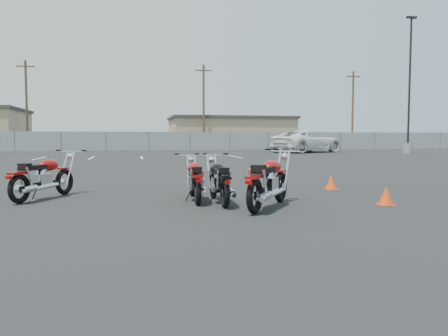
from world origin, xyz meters
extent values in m
plane|color=black|center=(0.00, 0.00, 0.00)|extent=(120.00, 120.00, 0.00)
torus|color=black|center=(-3.00, 2.28, 0.28)|extent=(0.35, 0.55, 0.56)
cylinder|color=silver|center=(-3.00, 2.28, 0.28)|extent=(0.15, 0.18, 0.15)
torus|color=black|center=(-3.62, 1.07, 0.28)|extent=(0.35, 0.55, 0.56)
cylinder|color=silver|center=(-3.62, 1.07, 0.28)|extent=(0.15, 0.18, 0.15)
cube|color=black|center=(-3.31, 1.67, 0.32)|extent=(0.54, 0.92, 0.06)
cube|color=silver|center=(-3.33, 1.63, 0.37)|extent=(0.40, 0.44, 0.28)
cylinder|color=silver|center=(-3.33, 1.63, 0.54)|extent=(0.27, 0.29, 0.25)
ellipsoid|color=#950C09|center=(-3.23, 1.82, 0.67)|extent=(0.51, 0.61, 0.24)
cube|color=black|center=(-3.44, 1.42, 0.66)|extent=(0.45, 0.57, 0.09)
cube|color=black|center=(-3.55, 1.22, 0.69)|extent=(0.26, 0.24, 0.11)
cube|color=#950C09|center=(-3.63, 1.05, 0.58)|extent=(0.33, 0.43, 0.05)
cube|color=#950C09|center=(-3.00, 2.28, 0.58)|extent=(0.26, 0.34, 0.04)
cylinder|color=silver|center=(-3.46, 1.14, 0.52)|extent=(0.12, 0.17, 0.37)
cylinder|color=silver|center=(-3.66, 1.25, 0.52)|extent=(0.12, 0.17, 0.37)
cylinder|color=silver|center=(-3.31, 1.35, 0.26)|extent=(0.55, 0.96, 0.12)
cylinder|color=silver|center=(-3.44, 1.09, 0.28)|extent=(0.25, 0.35, 0.12)
cylinder|color=silver|center=(-2.87, 2.34, 0.58)|extent=(0.21, 0.35, 0.74)
cylinder|color=silver|center=(-3.02, 2.41, 0.58)|extent=(0.21, 0.35, 0.74)
sphere|color=silver|center=(-2.87, 2.51, 0.82)|extent=(0.20, 0.20, 0.15)
cylinder|color=silver|center=(-2.87, 2.53, 0.92)|extent=(0.60, 0.33, 0.03)
cylinder|color=black|center=(-2.58, 2.36, 0.96)|extent=(0.12, 0.08, 0.03)
cylinder|color=black|center=(-3.17, 2.66, 0.96)|extent=(0.12, 0.08, 0.03)
cylinder|color=black|center=(-3.47, 1.65, 0.14)|extent=(0.14, 0.09, 0.28)
cube|color=#990505|center=(-3.74, 0.84, 0.52)|extent=(0.11, 0.09, 0.06)
torus|color=black|center=(0.07, 1.06, 0.26)|extent=(0.11, 0.53, 0.53)
cylinder|color=silver|center=(0.07, 1.06, 0.26)|extent=(0.09, 0.14, 0.14)
torus|color=black|center=(0.05, -0.22, 0.26)|extent=(0.11, 0.53, 0.53)
cylinder|color=silver|center=(0.05, -0.22, 0.26)|extent=(0.09, 0.14, 0.14)
cube|color=black|center=(0.06, 0.42, 0.30)|extent=(0.11, 0.93, 0.05)
cube|color=silver|center=(0.06, 0.38, 0.35)|extent=(0.25, 0.34, 0.26)
cylinder|color=silver|center=(0.06, 0.38, 0.51)|extent=(0.18, 0.22, 0.23)
ellipsoid|color=black|center=(0.06, 0.58, 0.64)|extent=(0.28, 0.52, 0.23)
cube|color=black|center=(0.05, 0.16, 0.62)|extent=(0.24, 0.49, 0.09)
cube|color=black|center=(0.05, -0.06, 0.65)|extent=(0.20, 0.16, 0.11)
cube|color=black|center=(0.05, -0.23, 0.54)|extent=(0.17, 0.37, 0.04)
cube|color=black|center=(0.07, 1.06, 0.54)|extent=(0.12, 0.30, 0.04)
cylinder|color=silver|center=(0.15, -0.09, 0.49)|extent=(0.05, 0.16, 0.35)
cylinder|color=silver|center=(-0.06, -0.08, 0.49)|extent=(0.05, 0.16, 0.35)
cylinder|color=silver|center=(0.19, 0.16, 0.25)|extent=(0.10, 0.98, 0.11)
cylinder|color=silver|center=(0.19, -0.13, 0.26)|extent=(0.11, 0.31, 0.12)
cylinder|color=silver|center=(0.15, 1.17, 0.55)|extent=(0.05, 0.35, 0.70)
cylinder|color=silver|center=(-0.01, 1.17, 0.55)|extent=(0.05, 0.35, 0.70)
sphere|color=silver|center=(0.08, 1.31, 0.78)|extent=(0.14, 0.14, 0.14)
cylinder|color=silver|center=(0.08, 1.33, 0.87)|extent=(0.62, 0.04, 0.03)
cylinder|color=black|center=(0.39, 1.31, 0.90)|extent=(0.11, 0.03, 0.03)
cylinder|color=black|center=(-0.23, 1.32, 0.90)|extent=(0.11, 0.03, 0.03)
cylinder|color=black|center=(-0.07, 0.34, 0.13)|extent=(0.14, 0.02, 0.27)
cube|color=#990505|center=(0.04, -0.46, 0.49)|extent=(0.09, 0.05, 0.05)
torus|color=black|center=(-0.31, 1.47, 0.26)|extent=(0.12, 0.53, 0.52)
cylinder|color=silver|center=(-0.31, 1.47, 0.26)|extent=(0.09, 0.14, 0.14)
torus|color=black|center=(-0.38, 0.21, 0.26)|extent=(0.12, 0.53, 0.52)
cylinder|color=silver|center=(-0.38, 0.21, 0.26)|extent=(0.09, 0.14, 0.14)
cube|color=black|center=(-0.34, 0.84, 0.30)|extent=(0.14, 0.92, 0.05)
cube|color=silver|center=(-0.34, 0.79, 0.35)|extent=(0.26, 0.34, 0.26)
cylinder|color=silver|center=(-0.34, 0.79, 0.50)|extent=(0.19, 0.23, 0.23)
ellipsoid|color=#950C09|center=(-0.33, 0.99, 0.63)|extent=(0.29, 0.52, 0.22)
cube|color=black|center=(-0.36, 0.58, 0.61)|extent=(0.25, 0.49, 0.09)
cube|color=black|center=(-0.37, 0.36, 0.64)|extent=(0.20, 0.17, 0.10)
cube|color=#950C09|center=(-0.38, 0.19, 0.53)|extent=(0.18, 0.37, 0.04)
cube|color=#950C09|center=(-0.31, 1.47, 0.53)|extent=(0.13, 0.30, 0.03)
cylinder|color=silver|center=(-0.26, 0.33, 0.48)|extent=(0.05, 0.16, 0.34)
cylinder|color=silver|center=(-0.47, 0.35, 0.48)|extent=(0.05, 0.16, 0.34)
cylinder|color=silver|center=(-0.22, 0.57, 0.24)|extent=(0.13, 0.96, 0.11)
cylinder|color=silver|center=(-0.23, 0.29, 0.26)|extent=(0.12, 0.31, 0.11)
cylinder|color=silver|center=(-0.23, 1.57, 0.54)|extent=(0.06, 0.35, 0.69)
cylinder|color=silver|center=(-0.38, 1.58, 0.54)|extent=(0.06, 0.35, 0.69)
sphere|color=silver|center=(-0.30, 1.71, 0.76)|extent=(0.15, 0.15, 0.14)
cylinder|color=silver|center=(-0.29, 1.73, 0.85)|extent=(0.61, 0.06, 0.03)
cylinder|color=black|center=(0.01, 1.69, 0.89)|extent=(0.11, 0.04, 0.03)
cylinder|color=black|center=(-0.60, 1.73, 0.89)|extent=(0.11, 0.04, 0.03)
cylinder|color=black|center=(-0.47, 0.76, 0.13)|extent=(0.14, 0.03, 0.26)
cube|color=#990505|center=(-0.39, -0.03, 0.48)|extent=(0.09, 0.06, 0.05)
torus|color=black|center=(1.24, 0.26, 0.30)|extent=(0.44, 0.54, 0.59)
cylinder|color=silver|center=(1.24, 0.26, 0.30)|extent=(0.17, 0.19, 0.16)
torus|color=black|center=(0.39, -0.90, 0.30)|extent=(0.44, 0.54, 0.59)
cylinder|color=silver|center=(0.39, -0.90, 0.30)|extent=(0.17, 0.19, 0.16)
cube|color=black|center=(0.81, -0.32, 0.34)|extent=(0.69, 0.90, 0.06)
cube|color=silver|center=(0.79, -0.36, 0.39)|extent=(0.44, 0.47, 0.30)
cylinder|color=silver|center=(0.79, -0.36, 0.57)|extent=(0.30, 0.32, 0.26)
ellipsoid|color=#950C09|center=(0.92, -0.18, 0.71)|extent=(0.58, 0.64, 0.25)
cube|color=black|center=(0.64, -0.56, 0.69)|extent=(0.53, 0.59, 0.10)
cube|color=black|center=(0.50, -0.76, 0.73)|extent=(0.28, 0.27, 0.12)
cube|color=#950C09|center=(0.38, -0.92, 0.61)|extent=(0.39, 0.44, 0.05)
cube|color=#950C09|center=(1.24, 0.26, 0.61)|extent=(0.30, 0.35, 0.04)
cylinder|color=silver|center=(0.58, -0.85, 0.54)|extent=(0.15, 0.18, 0.39)
cylinder|color=silver|center=(0.38, -0.71, 0.54)|extent=(0.15, 0.18, 0.39)
cylinder|color=silver|center=(0.77, -0.65, 0.28)|extent=(0.71, 0.93, 0.13)
cylinder|color=silver|center=(0.58, -0.91, 0.30)|extent=(0.30, 0.35, 0.13)
cylinder|color=silver|center=(1.38, 0.30, 0.61)|extent=(0.27, 0.34, 0.78)
cylinder|color=silver|center=(1.23, 0.41, 0.61)|extent=(0.27, 0.34, 0.78)
sphere|color=silver|center=(1.40, 0.48, 0.87)|extent=(0.22, 0.22, 0.16)
cylinder|color=silver|center=(1.41, 0.50, 0.97)|extent=(0.58, 0.43, 0.03)
cylinder|color=black|center=(1.68, 0.28, 1.01)|extent=(0.12, 0.10, 0.04)
cylinder|color=black|center=(1.12, 0.68, 1.01)|extent=(0.12, 0.10, 0.04)
cylinder|color=black|center=(0.64, -0.32, 0.15)|extent=(0.14, 0.11, 0.30)
cube|color=#990505|center=(0.23, -1.12, 0.54)|extent=(0.11, 0.11, 0.06)
cone|color=#FF420D|center=(3.13, 2.01, 0.18)|extent=(0.27, 0.27, 0.33)
cube|color=#FF420D|center=(3.13, 2.01, 0.01)|extent=(0.29, 0.29, 0.01)
cone|color=#FF420D|center=(3.03, -0.45, 0.17)|extent=(0.26, 0.26, 0.32)
cube|color=#FF420D|center=(3.03, -0.45, 0.01)|extent=(0.28, 0.28, 0.01)
cylinder|color=gray|center=(19.44, 22.65, 0.40)|extent=(0.70, 0.70, 0.80)
cylinder|color=black|center=(19.44, 22.65, 5.56)|extent=(0.16, 0.16, 9.51)
cube|color=black|center=(19.44, 22.65, 10.39)|extent=(0.80, 0.25, 0.15)
cube|color=gray|center=(0.00, 35.00, 0.90)|extent=(80.00, 0.04, 1.80)
cylinder|color=black|center=(-12.00, 35.00, 0.90)|extent=(0.06, 0.06, 1.80)
cylinder|color=black|center=(-8.00, 35.00, 0.90)|extent=(0.06, 0.06, 1.80)
cylinder|color=black|center=(-4.00, 35.00, 0.90)|extent=(0.06, 0.06, 1.80)
cylinder|color=black|center=(0.00, 35.00, 0.90)|extent=(0.06, 0.06, 1.80)
cylinder|color=black|center=(4.00, 35.00, 0.90)|extent=(0.06, 0.06, 1.80)
cylinder|color=black|center=(8.00, 35.00, 0.90)|extent=(0.06, 0.06, 1.80)
cylinder|color=black|center=(12.00, 35.00, 0.90)|extent=(0.06, 0.06, 1.80)
cylinder|color=black|center=(16.00, 35.00, 0.90)|extent=(0.06, 0.06, 1.80)
cylinder|color=black|center=(20.00, 35.00, 0.90)|extent=(0.06, 0.06, 1.80)
cylinder|color=black|center=(24.00, 35.00, 0.90)|extent=(0.06, 0.06, 1.80)
cylinder|color=black|center=(28.00, 35.00, 0.90)|extent=(0.06, 0.06, 1.80)
cylinder|color=black|center=(32.00, 35.00, 0.90)|extent=(0.06, 0.06, 1.80)
cube|color=tan|center=(10.00, 44.00, 1.70)|extent=(14.00, 9.00, 3.40)
cube|color=#3E3734|center=(10.00, 44.00, 3.55)|extent=(14.40, 9.40, 0.30)
cylinder|color=#493321|center=(-12.00, 40.00, 4.50)|extent=(0.24, 0.24, 9.00)
cube|color=#493321|center=(-12.00, 40.00, 8.40)|extent=(1.80, 0.12, 0.12)
cylinder|color=#493321|center=(6.00, 39.00, 4.50)|extent=(0.24, 0.24, 9.00)
cube|color=#493321|center=(6.00, 39.00, 8.40)|extent=(1.80, 0.12, 0.12)
cylinder|color=#493321|center=(24.00, 40.00, 4.50)|extent=(0.24, 0.24, 9.00)
cube|color=#493321|center=(24.00, 40.00, 8.40)|extent=(1.80, 0.12, 0.12)
cube|color=silver|center=(-7.00, 20.00, 0.00)|extent=(0.12, 4.00, 0.01)
cube|color=silver|center=(-4.00, 20.00, 0.00)|extent=(0.12, 4.00, 0.01)
cube|color=silver|center=(-1.00, 20.00, 0.00)|extent=(0.12, 4.00, 0.01)
cube|color=silver|center=(2.00, 20.00, 0.00)|extent=(0.12, 4.00, 0.01)
cube|color=silver|center=(5.00, 20.00, 0.00)|extent=(0.12, 4.00, 0.01)
imported|color=white|center=(12.68, 26.53, 1.45)|extent=(6.25, 8.17, 2.90)
camera|label=1|loc=(-1.53, -7.66, 1.24)|focal=35.00mm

